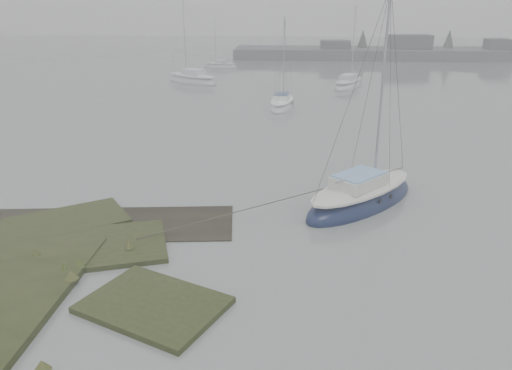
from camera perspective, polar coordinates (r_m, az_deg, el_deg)
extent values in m
plane|color=slate|center=(42.28, -1.48, 9.95)|extent=(160.00, 160.00, 0.00)
cube|color=#4C4F51|center=(76.98, 21.22, 13.73)|extent=(60.00, 8.00, 1.60)
cube|color=#424247|center=(72.93, 9.02, 15.15)|extent=(4.00, 3.00, 2.20)
cube|color=#424247|center=(74.40, 17.00, 14.95)|extent=(6.00, 3.00, 3.00)
cube|color=#424247|center=(77.90, 25.86, 13.87)|extent=(3.00, 3.00, 2.50)
cone|color=#384238|center=(75.29, 12.08, 15.72)|extent=(2.00, 2.00, 3.50)
cone|color=#384238|center=(77.80, 21.16, 14.98)|extent=(2.00, 2.00, 3.50)
ellipsoid|color=#0E1735|center=(20.08, 11.90, -1.91)|extent=(5.70, 5.90, 1.50)
ellipsoid|color=silver|center=(19.87, 12.03, -0.31)|extent=(4.86, 5.04, 0.42)
cube|color=silver|center=(19.54, 11.65, 0.52)|extent=(2.41, 2.45, 0.44)
cube|color=#77A1CD|center=(19.46, 11.70, 1.21)|extent=(2.23, 2.26, 0.07)
cylinder|color=#939399|center=(19.55, 14.23, 10.85)|extent=(0.10, 0.10, 7.06)
cylinder|color=#939399|center=(19.32, 11.40, 1.09)|extent=(1.74, 1.86, 0.08)
ellipsoid|color=silver|center=(38.18, 2.99, 8.95)|extent=(2.27, 5.18, 1.22)
ellipsoid|color=white|center=(38.09, 3.00, 9.67)|extent=(1.87, 4.50, 0.34)
cube|color=white|center=(37.83, 2.96, 10.06)|extent=(1.28, 1.84, 0.36)
cube|color=navy|center=(37.79, 2.97, 10.36)|extent=(1.20, 1.69, 0.06)
cylinder|color=#939399|center=(38.28, 3.23, 14.43)|extent=(0.08, 0.08, 5.73)
cylinder|color=#939399|center=(37.65, 2.93, 10.32)|extent=(0.32, 2.00, 0.06)
ellipsoid|color=#ABB1B4|center=(50.59, -7.29, 11.62)|extent=(6.29, 5.27, 1.52)
ellipsoid|color=white|center=(50.51, -7.32, 12.30)|extent=(5.40, 4.47, 0.43)
cube|color=white|center=(50.27, -7.12, 12.70)|extent=(2.52, 2.33, 0.45)
cube|color=silver|center=(50.23, -7.14, 12.98)|extent=(2.33, 2.15, 0.07)
cylinder|color=#939399|center=(50.71, -8.18, 16.70)|extent=(0.10, 0.10, 7.14)
cylinder|color=#939399|center=(50.11, -6.99, 12.97)|extent=(2.09, 1.50, 0.08)
ellipsoid|color=#B4BABE|center=(48.32, 10.51, 11.03)|extent=(4.00, 5.82, 1.35)
ellipsoid|color=silver|center=(48.24, 10.55, 11.67)|extent=(3.36, 5.02, 0.38)
cube|color=silver|center=(47.97, 10.48, 12.03)|extent=(1.88, 2.23, 0.40)
cube|color=silver|center=(47.94, 10.50, 12.29)|extent=(1.74, 2.06, 0.06)
cylinder|color=#939399|center=(48.54, 11.10, 15.80)|extent=(0.09, 0.09, 6.36)
cylinder|color=#939399|center=(47.79, 10.44, 12.27)|extent=(1.00, 2.05, 0.07)
ellipsoid|color=#ABB0B4|center=(62.44, -4.09, 13.30)|extent=(4.45, 2.22, 1.03)
ellipsoid|color=silver|center=(62.40, -4.10, 13.68)|extent=(3.86, 1.83, 0.29)
cube|color=silver|center=(62.31, -3.94, 13.91)|extent=(1.61, 1.18, 0.30)
cube|color=#B0B3BC|center=(62.29, -3.94, 14.06)|extent=(1.48, 1.10, 0.05)
cylinder|color=#939399|center=(62.34, -4.65, 16.10)|extent=(0.07, 0.07, 4.86)
cylinder|color=#939399|center=(62.25, -3.83, 14.06)|extent=(1.68, 0.39, 0.05)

